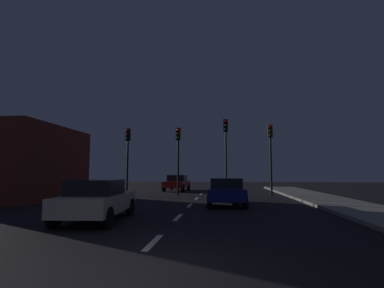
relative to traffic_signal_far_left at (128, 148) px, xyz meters
The scene contains 14 objects.
ground_plane 11.20m from the traffic_signal_far_left, 60.15° to the right, with size 80.00×80.00×0.00m, color black.
lane_stripe_second 15.04m from the traffic_signal_far_left, 68.75° to the right, with size 0.16×1.60×0.01m, color silver.
lane_stripe_third 11.70m from the traffic_signal_far_left, 61.68° to the right, with size 0.16×1.60×0.01m, color silver.
lane_stripe_fourth 8.75m from the traffic_signal_far_left, 48.74° to the right, with size 0.16×1.60×0.01m, color silver.
lane_stripe_fifth 6.71m from the traffic_signal_far_left, 22.97° to the right, with size 0.16×1.60×0.01m, color silver.
lane_stripe_sixth 6.51m from the traffic_signal_far_left, 16.27° to the left, with size 0.16×1.60×0.01m, color silver.
traffic_signal_far_left is the anchor object (origin of this frame).
traffic_signal_center_left 3.77m from the traffic_signal_far_left, ahead, with size 0.32×0.38×4.88m.
traffic_signal_center_right 7.23m from the traffic_signal_far_left, ahead, with size 0.32×0.38×5.45m.
traffic_signal_far_right 10.34m from the traffic_signal_far_left, ahead, with size 0.32×0.38×5.00m.
car_stopped_ahead 9.39m from the traffic_signal_far_left, 37.57° to the right, with size 1.94×4.42×1.36m.
car_adjacent_lane 11.58m from the traffic_signal_far_left, 76.27° to the right, with size 2.06×3.93×1.40m.
car_oncoming_far 6.77m from the traffic_signal_far_left, 62.88° to the left, with size 2.04×4.18×1.41m.
storefront_left 6.83m from the traffic_signal_far_left, 143.39° to the right, with size 5.41×7.09×4.44m, color maroon.
Camera 1 is at (1.64, -4.24, 1.65)m, focal length 26.82 mm.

